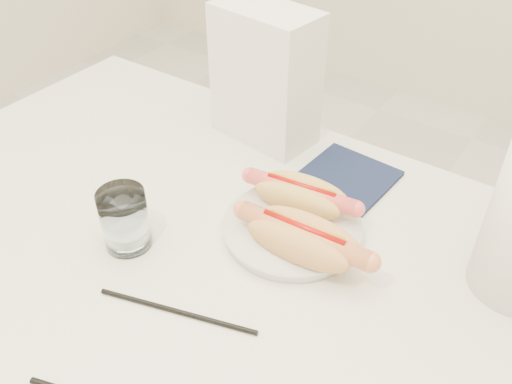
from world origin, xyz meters
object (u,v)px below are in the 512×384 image
Objects in this scene: plate at (292,230)px; water_glass at (125,219)px; napkin_box at (266,76)px; table at (208,290)px; hotdog_right at (303,239)px; hotdog_left at (301,195)px.

plate is 2.11× the size of water_glass.
plate is at bearing -40.14° from napkin_box.
hotdog_right is at bearing 35.79° from table.
hotdog_right is 0.81× the size of napkin_box.
water_glass is 0.36m from napkin_box.
table is 6.15× the size of plate.
napkin_box reaches higher than table.
plate is 1.01× the size of hotdog_right.
hotdog_right is at bearing -64.31° from hotdog_left.
table is at bearing -147.09° from hotdog_right.
napkin_box is (-0.11, 0.32, 0.18)m from table.
napkin_box is at bearing 132.30° from plate.
hotdog_left is at bearing 48.91° from water_glass.
table is 0.17m from hotdog_right.
hotdog_left is 0.25m from napkin_box.
water_glass is at bearing -163.30° from table.
hotdog_left is 0.26m from water_glass.
hotdog_right is 0.34m from napkin_box.
hotdog_right reaches higher than hotdog_left.
hotdog_right is 2.09× the size of water_glass.
hotdog_left is 0.73× the size of napkin_box.
hotdog_right is at bearing 26.87° from water_glass.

